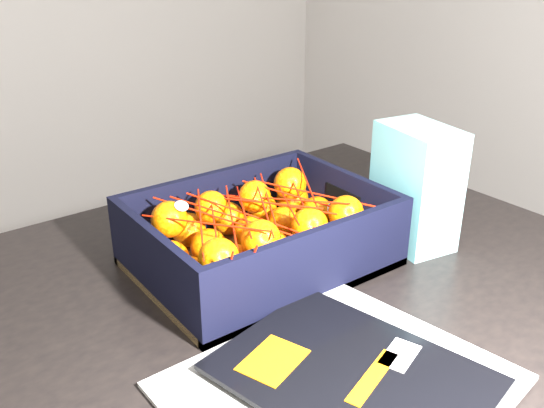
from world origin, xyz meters
TOP-DOWN VIEW (x-y plane):
  - table at (0.01, -0.20)m, footprint 1.21×0.82m
  - magazine_stack at (0.02, -0.43)m, footprint 0.36×0.32m
  - produce_crate at (0.11, -0.15)m, footprint 0.35×0.27m
  - clementine_heap at (0.10, -0.15)m, footprint 0.34×0.25m
  - mesh_net at (0.10, -0.15)m, footprint 0.29×0.24m
  - retail_carton at (0.35, -0.23)m, footprint 0.11×0.14m

SIDE VIEW (x-z plane):
  - table at x=0.01m, z-range 0.28..1.03m
  - magazine_stack at x=0.02m, z-range 0.75..0.77m
  - produce_crate at x=0.11m, z-range 0.73..0.84m
  - clementine_heap at x=0.10m, z-range 0.75..0.85m
  - mesh_net at x=0.10m, z-range 0.80..0.89m
  - retail_carton at x=0.35m, z-range 0.75..0.94m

